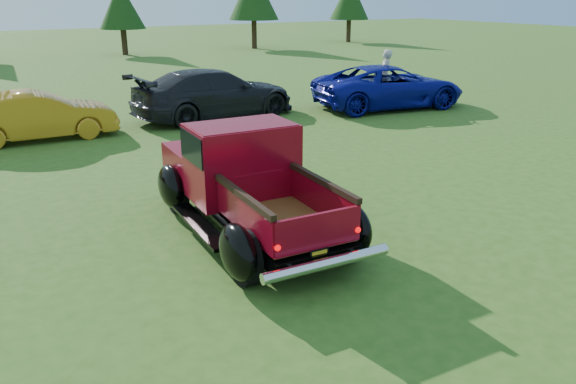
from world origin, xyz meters
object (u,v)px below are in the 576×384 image
object	(u,v)px
show_car_blue	(389,87)
spectator	(385,76)
show_car_yellow	(39,116)
pickup_truck	(242,178)
tree_mid_right	(121,5)
show_car_grey	(215,93)

from	to	relation	value
show_car_blue	spectator	xyz separation A→B (m)	(0.57, 0.91, 0.21)
show_car_yellow	pickup_truck	bearing A→B (deg)	-163.86
show_car_yellow	spectator	bearing A→B (deg)	-89.99
tree_mid_right	show_car_yellow	size ratio (longest dim) A/B	1.13
pickup_truck	spectator	world-z (taller)	spectator
tree_mid_right	show_car_yellow	xyz separation A→B (m)	(-8.12, -20.56, -2.33)
spectator	tree_mid_right	bearing A→B (deg)	-118.35
tree_mid_right	spectator	world-z (taller)	tree_mid_right
tree_mid_right	show_car_yellow	distance (m)	22.23
show_car_yellow	show_car_blue	bearing A→B (deg)	-94.85
tree_mid_right	pickup_truck	world-z (taller)	tree_mid_right
show_car_yellow	show_car_grey	bearing A→B (deg)	-85.32
tree_mid_right	show_car_blue	bearing A→B (deg)	-82.82
show_car_grey	spectator	xyz separation A→B (m)	(6.29, -0.70, 0.17)
show_car_yellow	show_car_grey	size ratio (longest dim) A/B	0.75
spectator	show_car_yellow	bearing A→B (deg)	-39.87
show_car_blue	pickup_truck	bearing A→B (deg)	136.66
show_car_blue	tree_mid_right	bearing A→B (deg)	17.15
show_car_grey	spectator	bearing A→B (deg)	-101.46
pickup_truck	show_car_blue	xyz separation A→B (m)	(8.94, 6.66, -0.11)
show_car_grey	spectator	size ratio (longest dim) A/B	2.82
tree_mid_right	spectator	bearing A→B (deg)	-81.01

